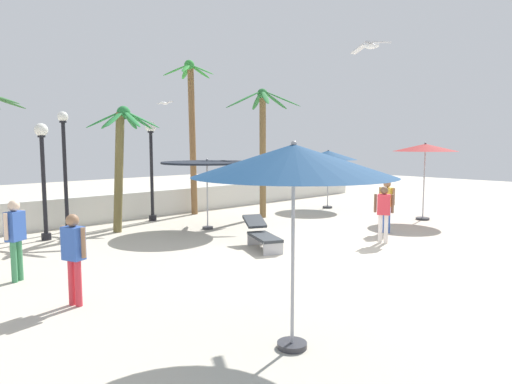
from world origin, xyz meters
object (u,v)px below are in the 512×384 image
at_px(lounge_chair_1, 262,233).
at_px(guest_2, 384,209).
at_px(palm_tree_2, 262,135).
at_px(seagull_0, 164,103).
at_px(patio_umbrella_0, 294,161).
at_px(guest_1, 15,232).
at_px(lamp_post_2, 43,166).
at_px(patio_umbrella_2, 328,155).
at_px(lamp_post_1, 65,163).
at_px(palm_tree_3, 192,122).
at_px(seagull_1, 370,45).
at_px(patio_umbrella_1, 207,164).
at_px(guest_3, 387,201).
at_px(lamp_post_0, 151,155).
at_px(palm_tree_1, 121,150).
at_px(guest_0, 74,251).
at_px(patio_umbrella_3, 425,149).

relative_size(lounge_chair_1, guest_2, 1.15).
xyz_separation_m(palm_tree_2, seagull_0, (-1.18, 4.96, 1.44)).
xyz_separation_m(lounge_chair_1, seagull_0, (2.53, 8.69, 4.24)).
height_order(patio_umbrella_0, guest_1, patio_umbrella_0).
distance_m(palm_tree_2, guest_1, 10.11).
distance_m(lamp_post_2, guest_1, 4.50).
relative_size(patio_umbrella_2, lamp_post_1, 0.67).
bearing_deg(patio_umbrella_2, patio_umbrella_0, -144.63).
bearing_deg(patio_umbrella_0, palm_tree_3, 60.21).
bearing_deg(guest_1, patio_umbrella_0, -73.63).
distance_m(lamp_post_1, guest_1, 5.67).
xyz_separation_m(patio_umbrella_0, palm_tree_3, (6.31, 11.02, 1.08)).
xyz_separation_m(patio_umbrella_0, seagull_1, (3.32, 0.96, 2.15)).
height_order(palm_tree_3, guest_2, palm_tree_3).
xyz_separation_m(patio_umbrella_1, palm_tree_2, (3.05, 0.46, 1.03)).
relative_size(patio_umbrella_1, guest_3, 1.79).
distance_m(palm_tree_2, palm_tree_3, 2.97).
bearing_deg(lamp_post_2, lamp_post_1, 40.63).
height_order(palm_tree_2, lamp_post_0, palm_tree_2).
bearing_deg(palm_tree_2, guest_2, -97.39).
height_order(patio_umbrella_2, guest_3, patio_umbrella_2).
distance_m(palm_tree_2, seagull_1, 8.89).
distance_m(palm_tree_1, lamp_post_1, 1.85).
bearing_deg(guest_1, seagull_0, 41.15).
height_order(lamp_post_0, guest_3, lamp_post_0).
distance_m(guest_0, seagull_0, 13.11).
relative_size(patio_umbrella_1, guest_1, 1.77).
distance_m(palm_tree_1, guest_3, 8.74).
height_order(patio_umbrella_3, lamp_post_1, lamp_post_1).
bearing_deg(guest_3, lamp_post_1, 135.32).
height_order(patio_umbrella_0, guest_0, patio_umbrella_0).
height_order(palm_tree_2, seagull_1, palm_tree_2).
bearing_deg(lamp_post_1, patio_umbrella_1, -37.59).
height_order(patio_umbrella_3, palm_tree_2, palm_tree_2).
relative_size(guest_2, seagull_1, 1.52).
bearing_deg(patio_umbrella_2, lounge_chair_1, -154.96).
height_order(palm_tree_2, lounge_chair_1, palm_tree_2).
relative_size(palm_tree_1, seagull_1, 3.76).
bearing_deg(guest_0, lounge_chair_1, 9.46).
xyz_separation_m(patio_umbrella_0, patio_umbrella_2, (11.73, 8.33, -0.29)).
relative_size(palm_tree_2, guest_3, 2.91).
bearing_deg(lamp_post_2, patio_umbrella_0, -90.89).
bearing_deg(guest_2, guest_0, 172.87).
bearing_deg(patio_umbrella_2, seagull_1, -138.78).
bearing_deg(palm_tree_1, patio_umbrella_1, -35.50).
bearing_deg(palm_tree_2, seagull_0, 103.37).
xyz_separation_m(guest_0, guest_3, (10.01, -0.31, 0.04)).
xyz_separation_m(lounge_chair_1, seagull_1, (-0.76, -3.79, 4.38)).
bearing_deg(lamp_post_2, guest_2, -46.40).
relative_size(palm_tree_2, guest_2, 3.00).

